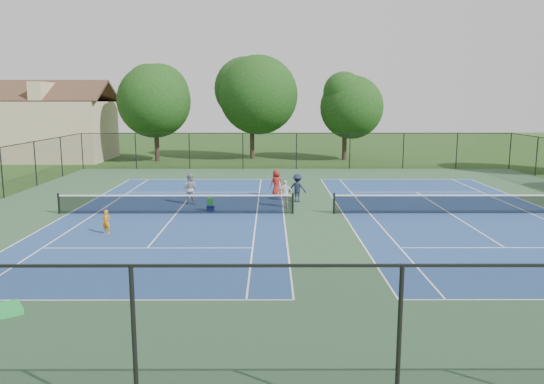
{
  "coord_description": "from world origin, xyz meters",
  "views": [
    {
      "loc": [
        -2.19,
        -26.43,
        5.69
      ],
      "look_at": [
        -2.11,
        -1.0,
        1.3
      ],
      "focal_mm": 35.0,
      "sensor_mm": 36.0,
      "label": 1
    }
  ],
  "objects_px": {
    "child_player": "(106,222)",
    "instructor": "(190,189)",
    "clapboard_house": "(55,128)",
    "bystander_c": "(276,183)",
    "tree_back_a": "(155,97)",
    "ball_crate": "(211,208)",
    "tree_back_b": "(252,91)",
    "bystander_b": "(297,188)",
    "tree_back_c": "(345,103)",
    "bystander_a": "(285,193)",
    "ball_hopper": "(210,201)"
  },
  "relations": [
    {
      "from": "tree_back_a",
      "to": "child_player",
      "type": "relative_size",
      "value": 8.68
    },
    {
      "from": "tree_back_b",
      "to": "bystander_c",
      "type": "bearing_deg",
      "value": -84.12
    },
    {
      "from": "tree_back_b",
      "to": "bystander_c",
      "type": "distance_m",
      "value": 21.95
    },
    {
      "from": "clapboard_house",
      "to": "ball_crate",
      "type": "xyz_separation_m",
      "value": [
        17.69,
        -24.34,
        -2.93
      ]
    },
    {
      "from": "bystander_a",
      "to": "ball_hopper",
      "type": "xyz_separation_m",
      "value": [
        -3.93,
        -1.05,
        -0.23
      ]
    },
    {
      "from": "ball_hopper",
      "to": "tree_back_c",
      "type": "bearing_deg",
      "value": 67.03
    },
    {
      "from": "instructor",
      "to": "child_player",
      "type": "bearing_deg",
      "value": 81.12
    },
    {
      "from": "ball_crate",
      "to": "bystander_c",
      "type": "bearing_deg",
      "value": 50.83
    },
    {
      "from": "clapboard_house",
      "to": "ball_hopper",
      "type": "relative_size",
      "value": 27.34
    },
    {
      "from": "child_player",
      "to": "bystander_a",
      "type": "bearing_deg",
      "value": 54.19
    },
    {
      "from": "bystander_b",
      "to": "tree_back_c",
      "type": "bearing_deg",
      "value": -82.21
    },
    {
      "from": "bystander_c",
      "to": "ball_hopper",
      "type": "relative_size",
      "value": 4.11
    },
    {
      "from": "bystander_a",
      "to": "bystander_c",
      "type": "distance_m",
      "value": 3.25
    },
    {
      "from": "bystander_b",
      "to": "ball_hopper",
      "type": "distance_m",
      "value": 5.33
    },
    {
      "from": "tree_back_c",
      "to": "bystander_a",
      "type": "bearing_deg",
      "value": -105.34
    },
    {
      "from": "tree_back_a",
      "to": "instructor",
      "type": "distance_m",
      "value": 22.84
    },
    {
      "from": "bystander_c",
      "to": "ball_hopper",
      "type": "height_order",
      "value": "bystander_c"
    },
    {
      "from": "tree_back_c",
      "to": "clapboard_house",
      "type": "height_order",
      "value": "tree_back_c"
    },
    {
      "from": "tree_back_b",
      "to": "instructor",
      "type": "distance_m",
      "value": 24.17
    },
    {
      "from": "child_player",
      "to": "bystander_c",
      "type": "distance_m",
      "value": 11.74
    },
    {
      "from": "tree_back_b",
      "to": "tree_back_c",
      "type": "xyz_separation_m",
      "value": [
        9.0,
        -1.0,
        -1.11
      ]
    },
    {
      "from": "tree_back_b",
      "to": "instructor",
      "type": "xyz_separation_m",
      "value": [
        -2.68,
        -23.32,
        -5.74
      ]
    },
    {
      "from": "clapboard_house",
      "to": "instructor",
      "type": "distance_m",
      "value": 27.74
    },
    {
      "from": "bystander_c",
      "to": "ball_crate",
      "type": "height_order",
      "value": "bystander_c"
    },
    {
      "from": "tree_back_a",
      "to": "tree_back_c",
      "type": "relative_size",
      "value": 1.09
    },
    {
      "from": "instructor",
      "to": "bystander_b",
      "type": "distance_m",
      "value": 6.05
    },
    {
      "from": "child_player",
      "to": "bystander_b",
      "type": "distance_m",
      "value": 11.33
    },
    {
      "from": "ball_crate",
      "to": "ball_hopper",
      "type": "relative_size",
      "value": 0.97
    },
    {
      "from": "tree_back_a",
      "to": "clapboard_house",
      "type": "height_order",
      "value": "tree_back_a"
    },
    {
      "from": "child_player",
      "to": "ball_hopper",
      "type": "height_order",
      "value": "child_player"
    },
    {
      "from": "tree_back_b",
      "to": "clapboard_house",
      "type": "xyz_separation_m",
      "value": [
        -19.0,
        -1.0,
        -3.5
      ]
    },
    {
      "from": "tree_back_c",
      "to": "tree_back_a",
      "type": "bearing_deg",
      "value": -176.82
    },
    {
      "from": "tree_back_a",
      "to": "child_player",
      "type": "distance_m",
      "value": 28.91
    },
    {
      "from": "child_player",
      "to": "bystander_b",
      "type": "height_order",
      "value": "bystander_b"
    },
    {
      "from": "ball_crate",
      "to": "child_player",
      "type": "bearing_deg",
      "value": -129.53
    },
    {
      "from": "ball_hopper",
      "to": "tree_back_a",
      "type": "bearing_deg",
      "value": 108.23
    },
    {
      "from": "tree_back_a",
      "to": "bystander_a",
      "type": "bearing_deg",
      "value": -62.48
    },
    {
      "from": "tree_back_a",
      "to": "clapboard_house",
      "type": "bearing_deg",
      "value": 174.29
    },
    {
      "from": "instructor",
      "to": "bystander_b",
      "type": "height_order",
      "value": "instructor"
    },
    {
      "from": "tree_back_b",
      "to": "bystander_a",
      "type": "relative_size",
      "value": 6.7
    },
    {
      "from": "tree_back_a",
      "to": "ball_hopper",
      "type": "xyz_separation_m",
      "value": [
        7.69,
        -23.34,
        -5.52
      ]
    },
    {
      "from": "bystander_c",
      "to": "ball_hopper",
      "type": "xyz_separation_m",
      "value": [
        -3.48,
        -4.28,
        -0.29
      ]
    },
    {
      "from": "clapboard_house",
      "to": "tree_back_a",
      "type": "bearing_deg",
      "value": -5.71
    },
    {
      "from": "clapboard_house",
      "to": "bystander_a",
      "type": "height_order",
      "value": "clapboard_house"
    },
    {
      "from": "child_player",
      "to": "instructor",
      "type": "height_order",
      "value": "instructor"
    },
    {
      "from": "tree_back_b",
      "to": "ball_hopper",
      "type": "xyz_separation_m",
      "value": [
        -1.31,
        -25.34,
        -6.08
      ]
    },
    {
      "from": "clapboard_house",
      "to": "bystander_c",
      "type": "xyz_separation_m",
      "value": [
        21.17,
        -20.06,
        -2.28
      ]
    },
    {
      "from": "tree_back_c",
      "to": "bystander_c",
      "type": "relative_size",
      "value": 5.17
    },
    {
      "from": "tree_back_c",
      "to": "child_player",
      "type": "relative_size",
      "value": 7.96
    },
    {
      "from": "instructor",
      "to": "ball_hopper",
      "type": "xyz_separation_m",
      "value": [
        1.37,
        -2.02,
        -0.34
      ]
    }
  ]
}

